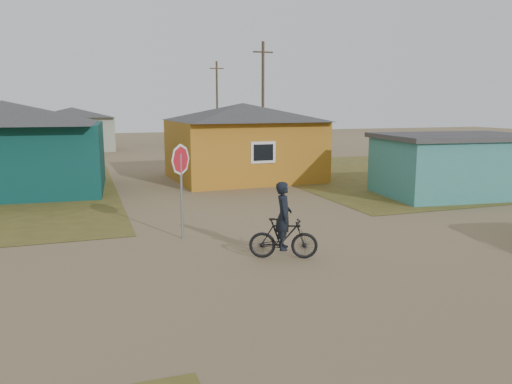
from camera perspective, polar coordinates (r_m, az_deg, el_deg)
ground at (r=12.43m, az=7.39°, el=-8.02°), size 120.00×120.00×0.00m
grass_ne at (r=30.72m, az=20.04°, el=2.23°), size 20.00×18.00×0.00m
house_teal at (r=24.31m, az=-26.71°, el=4.74°), size 8.93×7.08×4.00m
house_yellow at (r=25.83m, az=-1.49°, el=5.93°), size 7.72×6.76×3.90m
shed_turquoise at (r=22.75m, az=21.73°, el=2.92°), size 6.71×4.93×2.60m
house_pale_west at (r=44.59m, az=-20.19°, el=6.83°), size 7.04×6.15×3.60m
house_beige_east at (r=52.86m, az=-2.35°, el=7.83°), size 6.95×6.05×3.60m
utility_pole_near at (r=34.64m, az=0.80°, el=10.49°), size 1.40×0.20×8.00m
utility_pole_far at (r=50.22m, az=-4.47°, el=10.30°), size 1.40×0.20×8.00m
stop_sign at (r=14.25m, az=-8.59°, el=2.48°), size 0.83×0.40×2.74m
cyclist at (r=12.50m, az=3.15°, el=-4.46°), size 1.78×1.10×1.95m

